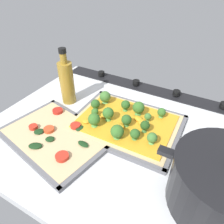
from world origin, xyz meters
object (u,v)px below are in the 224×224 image
object	(u,v)px
baking_tray_front	(126,125)
veggie_pizza_back	(56,135)
cooking_pot	(223,185)
broccoli_pizza	(124,120)
baking_tray_back	(56,137)
oil_bottle	(67,81)

from	to	relation	value
baking_tray_front	veggie_pizza_back	xyz separation A→B (cm)	(15.97, 15.24, 0.69)
baking_tray_front	cooking_pot	size ratio (longest dim) A/B	1.20
broccoli_pizza	baking_tray_back	xyz separation A→B (cm)	(15.36, 15.07, -1.84)
baking_tray_front	broccoli_pizza	bearing A→B (deg)	22.86
baking_tray_back	oil_bottle	bearing A→B (deg)	-63.57
veggie_pizza_back	baking_tray_front	bearing A→B (deg)	-136.34
broccoli_pizza	oil_bottle	xyz separation A→B (cm)	(24.22, -2.75, 6.13)
broccoli_pizza	veggie_pizza_back	distance (cm)	21.49
baking_tray_front	oil_bottle	distance (cm)	26.20
cooking_pot	oil_bottle	size ratio (longest dim) A/B	1.41
broccoli_pizza	baking_tray_back	size ratio (longest dim) A/B	0.91
baking_tray_back	cooking_pot	xyz separation A→B (cm)	(-44.90, -1.37, 5.93)
veggie_pizza_back	baking_tray_back	bearing A→B (deg)	90.24
baking_tray_front	baking_tray_back	xyz separation A→B (cm)	(15.97, 15.33, 0.01)
baking_tray_front	baking_tray_back	size ratio (longest dim) A/B	0.97
cooking_pot	oil_bottle	distance (cm)	56.26
broccoli_pizza	cooking_pot	size ratio (longest dim) A/B	1.11
oil_bottle	broccoli_pizza	bearing A→B (deg)	173.51
baking_tray_back	oil_bottle	world-z (taller)	oil_bottle
baking_tray_front	cooking_pot	world-z (taller)	cooking_pot
baking_tray_back	veggie_pizza_back	distance (cm)	0.69
baking_tray_front	baking_tray_back	bearing A→B (deg)	43.82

